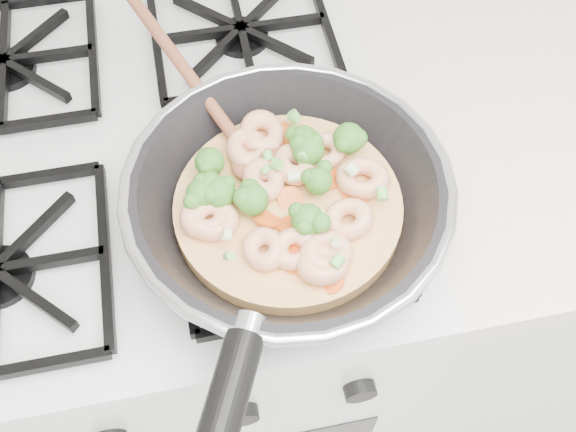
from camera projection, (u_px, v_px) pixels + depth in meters
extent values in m
cube|color=white|center=(186.00, 307.00, 1.15)|extent=(0.60, 0.60, 0.90)
cube|color=black|center=(134.00, 138.00, 0.76)|extent=(0.56, 0.56, 0.02)
torus|color=silver|center=(288.00, 186.00, 0.64)|extent=(0.33, 0.33, 0.01)
cylinder|color=#EDB367|center=(288.00, 207.00, 0.67)|extent=(0.23, 0.23, 0.02)
ellipsoid|color=brown|center=(259.00, 164.00, 0.68)|extent=(0.06, 0.07, 0.02)
cylinder|color=brown|center=(179.00, 62.00, 0.72)|extent=(0.13, 0.26, 0.08)
torus|color=#EFB48D|center=(363.00, 178.00, 0.67)|extent=(0.07, 0.07, 0.02)
torus|color=#EFB48D|center=(264.00, 249.00, 0.62)|extent=(0.06, 0.06, 0.03)
torus|color=#EFB48D|center=(326.00, 254.00, 0.62)|extent=(0.07, 0.07, 0.02)
torus|color=#EFB48D|center=(213.00, 220.00, 0.64)|extent=(0.05, 0.06, 0.03)
torus|color=#EFB48D|center=(294.00, 165.00, 0.68)|extent=(0.06, 0.05, 0.03)
torus|color=#EFB48D|center=(248.00, 150.00, 0.69)|extent=(0.06, 0.06, 0.03)
torus|color=#EFB48D|center=(262.00, 133.00, 0.70)|extent=(0.06, 0.06, 0.02)
torus|color=#EFB48D|center=(323.00, 265.00, 0.61)|extent=(0.06, 0.06, 0.03)
torus|color=#EFB48D|center=(348.00, 219.00, 0.64)|extent=(0.06, 0.06, 0.03)
torus|color=#EFB48D|center=(263.00, 180.00, 0.67)|extent=(0.06, 0.06, 0.03)
torus|color=#EFB48D|center=(206.00, 216.00, 0.64)|extent=(0.07, 0.07, 0.03)
torus|color=#EFB48D|center=(294.00, 249.00, 0.62)|extent=(0.06, 0.06, 0.03)
torus|color=#EFB48D|center=(323.00, 152.00, 0.69)|extent=(0.06, 0.06, 0.02)
ellipsoid|color=#478B2D|center=(304.00, 140.00, 0.68)|extent=(0.04, 0.04, 0.03)
ellipsoid|color=#478B2D|center=(308.00, 220.00, 0.63)|extent=(0.04, 0.04, 0.03)
ellipsoid|color=#478B2D|center=(308.00, 151.00, 0.67)|extent=(0.04, 0.04, 0.03)
ellipsoid|color=#478B2D|center=(318.00, 181.00, 0.65)|extent=(0.04, 0.04, 0.03)
ellipsoid|color=#478B2D|center=(219.00, 193.00, 0.64)|extent=(0.04, 0.04, 0.03)
ellipsoid|color=#478B2D|center=(253.00, 200.00, 0.64)|extent=(0.04, 0.04, 0.03)
ellipsoid|color=#478B2D|center=(202.00, 194.00, 0.64)|extent=(0.04, 0.04, 0.03)
ellipsoid|color=#478B2D|center=(210.00, 162.00, 0.66)|extent=(0.04, 0.04, 0.03)
ellipsoid|color=#478B2D|center=(349.00, 138.00, 0.68)|extent=(0.04, 0.04, 0.03)
cylinder|color=orange|center=(356.00, 194.00, 0.67)|extent=(0.03, 0.03, 0.01)
cylinder|color=orange|center=(291.00, 199.00, 0.66)|extent=(0.04, 0.04, 0.01)
cylinder|color=orange|center=(310.00, 234.00, 0.64)|extent=(0.04, 0.04, 0.00)
cylinder|color=orange|center=(283.00, 135.00, 0.71)|extent=(0.04, 0.04, 0.01)
cylinder|color=orange|center=(296.00, 259.00, 0.63)|extent=(0.05, 0.05, 0.01)
cylinder|color=orange|center=(268.00, 217.00, 0.65)|extent=(0.03, 0.03, 0.01)
cylinder|color=orange|center=(316.00, 179.00, 0.68)|extent=(0.03, 0.03, 0.01)
cylinder|color=orange|center=(326.00, 177.00, 0.68)|extent=(0.04, 0.04, 0.01)
cylinder|color=orange|center=(329.00, 280.00, 0.61)|extent=(0.04, 0.04, 0.01)
cylinder|color=orange|center=(292.00, 223.00, 0.65)|extent=(0.04, 0.04, 0.01)
cylinder|color=#6BC950|center=(316.00, 178.00, 0.65)|extent=(0.01, 0.01, 0.01)
cylinder|color=#6BC950|center=(277.00, 164.00, 0.66)|extent=(0.01, 0.01, 0.01)
cylinder|color=#6BC950|center=(268.00, 155.00, 0.67)|extent=(0.01, 0.01, 0.01)
cylinder|color=beige|center=(294.00, 176.00, 0.66)|extent=(0.01, 0.01, 0.01)
cylinder|color=#6BC950|center=(337.00, 261.00, 0.60)|extent=(0.01, 0.01, 0.01)
cylinder|color=beige|center=(335.00, 242.00, 0.61)|extent=(0.01, 0.01, 0.01)
cylinder|color=#6BC950|center=(319.00, 215.00, 0.63)|extent=(0.01, 0.01, 0.01)
cylinder|color=#6BC950|center=(304.00, 160.00, 0.67)|extent=(0.01, 0.01, 0.01)
cylinder|color=#6BC950|center=(229.00, 256.00, 0.60)|extent=(0.01, 0.01, 0.01)
cylinder|color=beige|center=(352.00, 169.00, 0.65)|extent=(0.01, 0.01, 0.01)
cylinder|color=#6BC950|center=(304.00, 155.00, 0.66)|extent=(0.01, 0.01, 0.01)
cylinder|color=#6BC950|center=(294.00, 117.00, 0.70)|extent=(0.01, 0.01, 0.01)
cylinder|color=#6BC950|center=(265.00, 169.00, 0.66)|extent=(0.01, 0.01, 0.01)
cylinder|color=#6BC950|center=(360.00, 209.00, 0.64)|extent=(0.01, 0.01, 0.01)
cylinder|color=#6BC950|center=(382.00, 194.00, 0.64)|extent=(0.01, 0.01, 0.01)
cylinder|color=beige|center=(226.00, 234.00, 0.61)|extent=(0.01, 0.01, 0.01)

